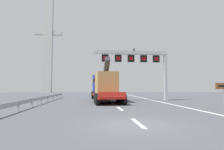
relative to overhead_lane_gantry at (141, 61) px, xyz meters
The scene contains 7 objects.
ground 17.15m from the overhead_lane_gantry, 105.87° to the right, with size 112.00×112.00×0.00m, color #424449.
lane_markings 9.36m from the overhead_lane_gantry, 122.61° to the left, with size 0.20×58.93×0.01m.
edge_line_right 6.70m from the overhead_lane_gantry, 64.68° to the right, with size 0.20×63.00×0.01m, color silver.
overhead_lane_gantry is the anchor object (origin of this frame).
heavy_haul_truck_red 6.09m from the overhead_lane_gantry, 165.16° to the left, with size 3.60×14.16×5.30m.
guardrail_left 13.42m from the overhead_lane_gantry, 161.35° to the right, with size 0.13×27.34×0.76m.
bridge_pylon_distant 46.19m from the overhead_lane_gantry, 118.64° to the left, with size 9.00×2.00×32.33m.
Camera 1 is at (-1.92, -8.93, 1.78)m, focal length 30.07 mm.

